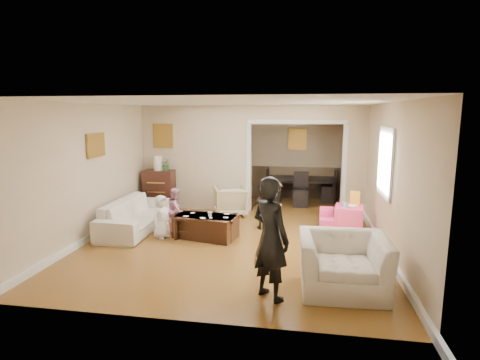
% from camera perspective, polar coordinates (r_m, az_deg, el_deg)
% --- Properties ---
extents(floor, '(7.00, 7.00, 0.00)m').
position_cam_1_polar(floor, '(7.99, -0.24, -7.69)').
color(floor, '#A26929').
rests_on(floor, ground).
extents(partition_left, '(2.75, 0.18, 2.60)m').
position_cam_1_polar(partition_left, '(9.74, -6.47, 3.27)').
color(partition_left, '#C7B791').
rests_on(partition_left, ground).
extents(partition_right, '(0.55, 0.18, 2.60)m').
position_cam_1_polar(partition_right, '(9.45, 16.64, 2.72)').
color(partition_right, '#C7B791').
rests_on(partition_right, ground).
extents(partition_header, '(2.22, 0.18, 0.35)m').
position_cam_1_polar(partition_header, '(9.31, 8.44, 9.87)').
color(partition_header, '#C7B791').
rests_on(partition_header, partition_right).
extents(window_pane, '(0.03, 0.95, 1.10)m').
position_cam_1_polar(window_pane, '(7.31, 20.84, 2.47)').
color(window_pane, white).
rests_on(window_pane, ground).
extents(framed_art_partition, '(0.45, 0.03, 0.55)m').
position_cam_1_polar(framed_art_partition, '(9.85, -11.35, 6.43)').
color(framed_art_partition, brown).
rests_on(framed_art_partition, partition_left).
extents(framed_art_sofa_wall, '(0.03, 0.55, 0.40)m').
position_cam_1_polar(framed_art_sofa_wall, '(7.99, -20.61, 4.87)').
color(framed_art_sofa_wall, brown).
extents(framed_art_alcove, '(0.45, 0.03, 0.55)m').
position_cam_1_polar(framed_art_alcove, '(10.97, 8.50, 6.06)').
color(framed_art_alcove, brown).
extents(sofa, '(0.86, 2.20, 0.64)m').
position_cam_1_polar(sofa, '(8.34, -15.07, -4.99)').
color(sofa, '#EEE3CD').
rests_on(sofa, ground).
extents(armchair_back, '(0.94, 0.96, 0.69)m').
position_cam_1_polar(armchair_back, '(9.19, -1.42, -3.12)').
color(armchair_back, '#C9B88C').
rests_on(armchair_back, ground).
extents(armchair_front, '(1.22, 1.07, 0.77)m').
position_cam_1_polar(armchair_front, '(5.55, 15.05, -11.91)').
color(armchair_front, '#EEE3CD').
rests_on(armchair_front, ground).
extents(dresser, '(0.74, 0.42, 1.02)m').
position_cam_1_polar(dresser, '(9.80, -11.89, -1.52)').
color(dresser, '#371910').
rests_on(dresser, ground).
extents(table_lamp, '(0.22, 0.22, 0.36)m').
position_cam_1_polar(table_lamp, '(9.69, -12.04, 2.47)').
color(table_lamp, '#F6E6C8').
rests_on(table_lamp, dresser).
extents(potted_plant, '(0.26, 0.23, 0.29)m').
position_cam_1_polar(potted_plant, '(9.63, -10.92, 2.26)').
color(potted_plant, '#38652D').
rests_on(potted_plant, dresser).
extents(coffee_table, '(1.29, 0.85, 0.44)m').
position_cam_1_polar(coffee_table, '(7.60, -5.11, -6.90)').
color(coffee_table, '#351D11').
rests_on(coffee_table, ground).
extents(coffee_cup, '(0.12, 0.12, 0.09)m').
position_cam_1_polar(coffee_cup, '(7.46, -4.49, -5.08)').
color(coffee_cup, silver).
rests_on(coffee_cup, coffee_table).
extents(play_table, '(0.63, 0.63, 0.53)m').
position_cam_1_polar(play_table, '(8.26, 15.82, -5.56)').
color(play_table, '#FA417F').
rests_on(play_table, ground).
extents(cereal_box, '(0.21, 0.10, 0.30)m').
position_cam_1_polar(cereal_box, '(8.27, 16.71, -2.61)').
color(cereal_box, yellow).
rests_on(cereal_box, play_table).
extents(cyan_cup, '(0.08, 0.08, 0.08)m').
position_cam_1_polar(cyan_cup, '(8.12, 15.26, -3.56)').
color(cyan_cup, '#27B4C7').
rests_on(cyan_cup, play_table).
extents(toy_block, '(0.09, 0.07, 0.05)m').
position_cam_1_polar(toy_block, '(8.29, 15.00, -3.38)').
color(toy_block, red).
rests_on(toy_block, play_table).
extents(play_bowl, '(0.23, 0.23, 0.05)m').
position_cam_1_polar(play_bowl, '(8.08, 16.36, -3.80)').
color(play_bowl, silver).
rests_on(play_bowl, play_table).
extents(dining_table, '(1.93, 1.17, 0.65)m').
position_cam_1_polar(dining_table, '(10.79, 9.03, -1.37)').
color(dining_table, black).
rests_on(dining_table, ground).
extents(adult_person, '(0.71, 0.68, 1.64)m').
position_cam_1_polar(adult_person, '(5.03, 4.54, -8.62)').
color(adult_person, black).
rests_on(adult_person, ground).
extents(child_kneel_a, '(0.41, 0.49, 0.85)m').
position_cam_1_polar(child_kneel_a, '(7.66, -11.61, -5.34)').
color(child_kneel_a, white).
rests_on(child_kneel_a, ground).
extents(child_kneel_b, '(0.39, 0.48, 0.91)m').
position_cam_1_polar(child_kneel_b, '(8.01, -9.47, -4.39)').
color(child_kneel_b, pink).
rests_on(child_kneel_b, ground).
extents(child_toddler, '(0.56, 0.43, 0.89)m').
position_cam_1_polar(child_toddler, '(8.07, 3.46, -4.22)').
color(child_toddler, black).
rests_on(child_toddler, ground).
extents(craft_papers, '(0.89, 0.50, 0.00)m').
position_cam_1_polar(craft_papers, '(7.49, -4.88, -5.35)').
color(craft_papers, white).
rests_on(craft_papers, coffee_table).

